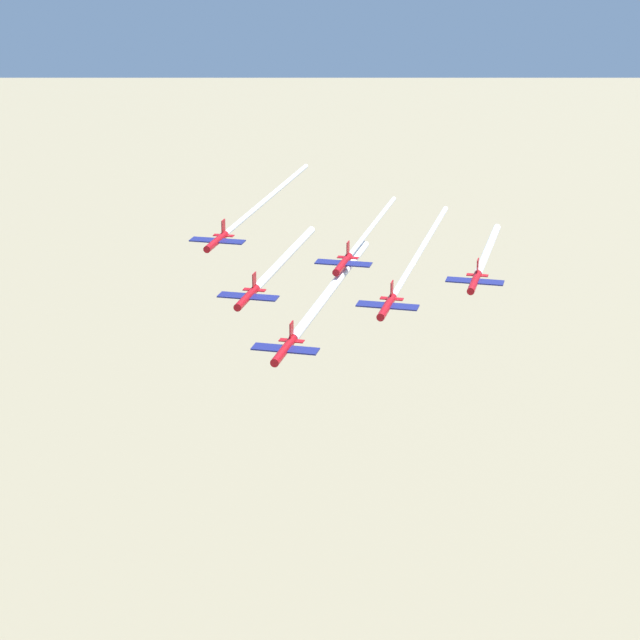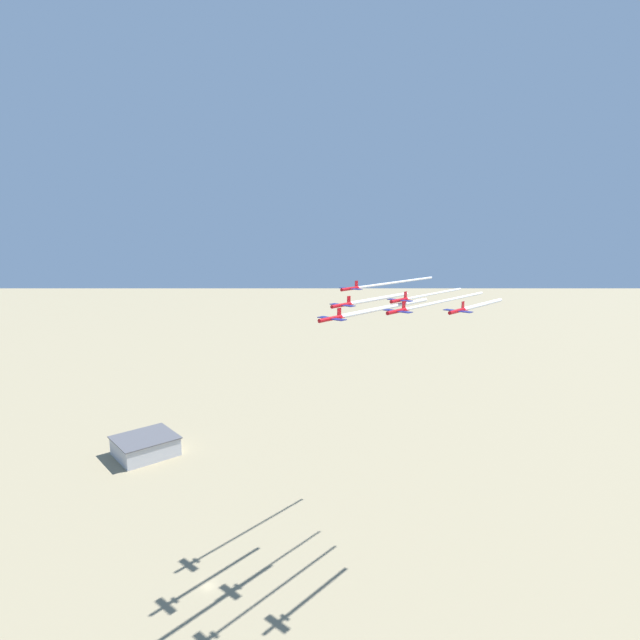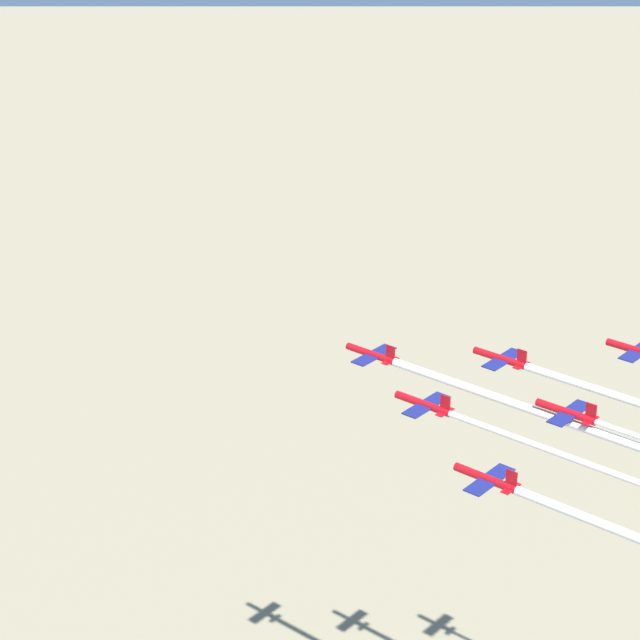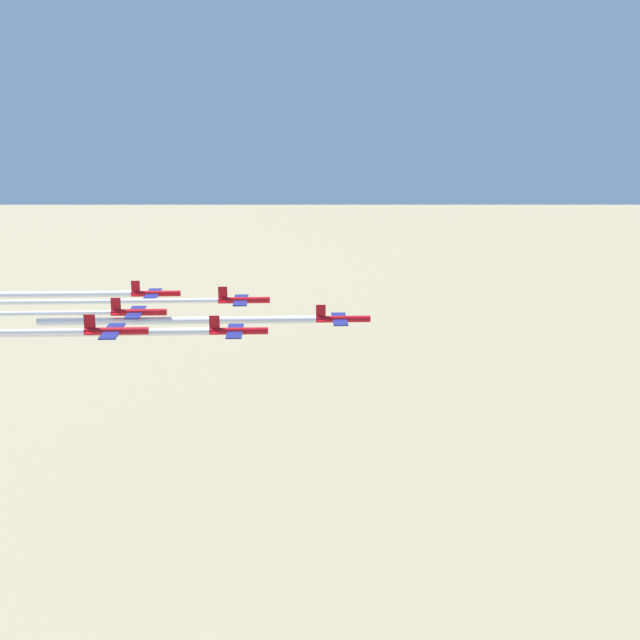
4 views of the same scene
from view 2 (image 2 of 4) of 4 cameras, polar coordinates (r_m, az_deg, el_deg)
name	(u,v)px [view 2 (image 2 of 4)]	position (r m, az deg, el deg)	size (l,w,h in m)	color
ground_plane	(208,586)	(184.88, -12.66, -27.58)	(3000.00, 3000.00, 0.00)	gray
hangar	(145,446)	(276.22, -19.32, -13.41)	(28.79, 26.01, 9.61)	#B7B7BC
jet_0	(331,318)	(136.00, 1.29, 0.18)	(9.30, 8.89, 3.10)	#B20C14
jet_1	(397,311)	(143.61, 8.81, 1.02)	(9.30, 8.89, 3.10)	#B20C14
jet_2	(342,305)	(155.30, 2.53, 1.73)	(9.30, 8.89, 3.10)	#B20C14
jet_3	(458,311)	(153.74, 15.44, 1.01)	(9.30, 8.89, 3.10)	#B20C14
jet_4	(400,300)	(163.25, 9.09, 2.26)	(9.30, 8.89, 3.10)	#B20C14
jet_5	(350,289)	(174.50, 3.49, 3.61)	(9.30, 8.89, 3.10)	#B20C14
smoke_trail_0	(388,307)	(157.89, 7.77, 1.45)	(46.47, 8.00, 1.29)	white
smoke_trail_1	(448,300)	(170.02, 14.41, 2.20)	(52.40, 8.46, 0.88)	white
smoke_trail_2	(381,298)	(172.03, 6.93, 2.46)	(33.37, 6.02, 1.20)	white
smoke_trail_3	(483,304)	(170.27, 18.16, 1.71)	(28.03, 5.23, 1.20)	white
smoke_trail_4	(436,294)	(183.60, 13.07, 2.97)	(38.64, 6.35, 0.76)	white
smoke_trail_5	(398,282)	(199.37, 8.91, 4.30)	(52.17, 8.40, 0.85)	white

